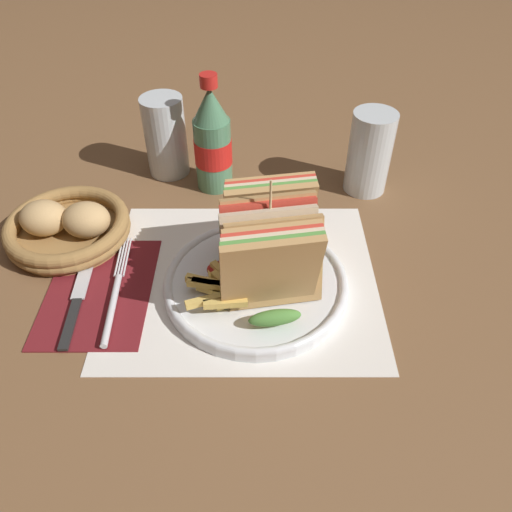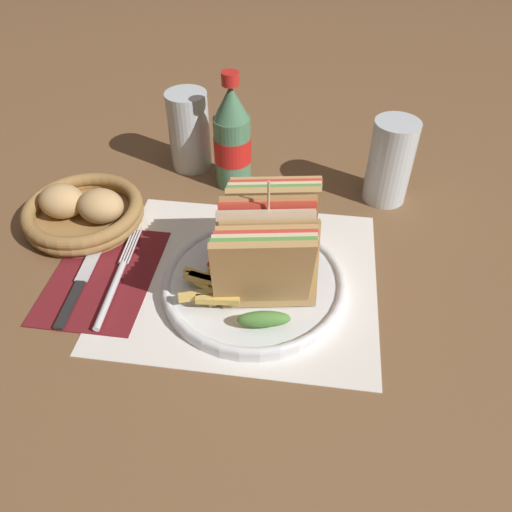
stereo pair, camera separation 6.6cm
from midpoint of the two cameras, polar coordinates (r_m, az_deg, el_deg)
ground_plane at (r=0.66m, az=-1.37°, el=-4.82°), size 4.00×4.00×0.00m
placemat at (r=0.68m, az=-4.29°, el=-2.72°), size 0.36×0.32×0.00m
plate_main at (r=0.67m, az=-2.84°, el=-3.18°), size 0.25×0.25×0.02m
club_sandwich at (r=0.62m, az=-1.42°, el=1.27°), size 0.13×0.20×0.16m
fries_pile at (r=0.63m, az=-7.29°, el=-3.81°), size 0.08×0.08×0.02m
ketchup_blob at (r=0.66m, az=-6.95°, el=-1.65°), size 0.04×0.03×0.01m
napkin at (r=0.71m, az=-20.02°, el=-3.80°), size 0.14×0.20×0.00m
fork at (r=0.68m, az=-18.57°, el=-4.63°), size 0.02×0.20×0.01m
knife at (r=0.71m, az=-21.97°, el=-3.68°), size 0.02×0.20×0.00m
coke_bottle_near at (r=0.82m, az=-7.32°, el=12.75°), size 0.06×0.06×0.19m
glass_near at (r=0.83m, az=10.56°, el=10.94°), size 0.07×0.07×0.14m
glass_far at (r=0.88m, az=-12.37°, el=12.60°), size 0.07×0.07×0.14m
bread_basket at (r=0.79m, az=-22.97°, el=3.00°), size 0.18×0.18×0.06m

